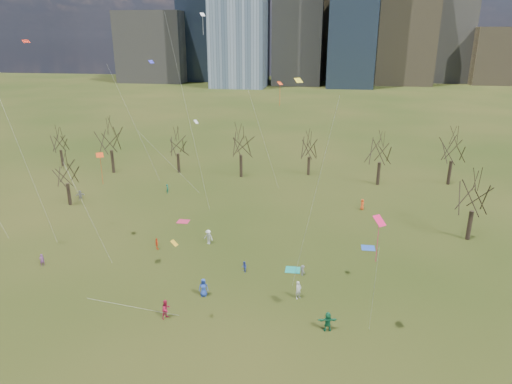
# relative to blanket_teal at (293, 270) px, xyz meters

# --- Properties ---
(ground) EXTENTS (500.00, 500.00, 0.00)m
(ground) POSITION_rel_blanket_teal_xyz_m (-4.87, -6.79, -0.01)
(ground) COLOR black
(ground) RESTS_ON ground
(downtown_skyline) EXTENTS (212.50, 78.00, 118.00)m
(downtown_skyline) POSITION_rel_blanket_teal_xyz_m (-7.30, 203.86, 38.99)
(downtown_skyline) COLOR slate
(downtown_skyline) RESTS_ON ground
(bare_tree_row) EXTENTS (113.04, 29.80, 9.50)m
(bare_tree_row) POSITION_rel_blanket_teal_xyz_m (-4.95, 30.44, 6.10)
(bare_tree_row) COLOR black
(bare_tree_row) RESTS_ON ground
(blanket_teal) EXTENTS (1.60, 1.50, 0.03)m
(blanket_teal) POSITION_rel_blanket_teal_xyz_m (0.00, 0.00, 0.00)
(blanket_teal) COLOR #178A7A
(blanket_teal) RESTS_ON ground
(blanket_navy) EXTENTS (1.60, 1.50, 0.03)m
(blanket_navy) POSITION_rel_blanket_teal_xyz_m (8.59, 6.80, 0.00)
(blanket_navy) COLOR #264CB2
(blanket_navy) RESTS_ON ground
(blanket_crimson) EXTENTS (1.60, 1.50, 0.03)m
(blanket_crimson) POSITION_rel_blanket_teal_xyz_m (-15.95, 11.38, 0.00)
(blanket_crimson) COLOR #BF264A
(blanket_crimson) RESTS_ON ground
(person_0) EXTENTS (1.01, 0.76, 1.87)m
(person_0) POSITION_rel_blanket_teal_xyz_m (-8.28, -6.56, 0.92)
(person_0) COLOR #2746AD
(person_0) RESTS_ON ground
(person_1) EXTENTS (0.76, 0.79, 1.83)m
(person_1) POSITION_rel_blanket_teal_xyz_m (0.94, -5.56, 0.90)
(person_1) COLOR silver
(person_1) RESTS_ON ground
(person_2) EXTENTS (1.04, 1.12, 1.85)m
(person_2) POSITION_rel_blanket_teal_xyz_m (-10.66, -10.66, 0.91)
(person_2) COLOR #B51940
(person_2) RESTS_ON ground
(person_3) EXTENTS (0.78, 0.88, 1.18)m
(person_3) POSITION_rel_blanket_teal_xyz_m (1.12, -1.00, 0.58)
(person_3) COLOR slate
(person_3) RESTS_ON ground
(person_4) EXTENTS (0.78, 0.88, 1.43)m
(person_4) POSITION_rel_blanket_teal_xyz_m (-16.47, 2.64, 0.70)
(person_4) COLOR #EF451A
(person_4) RESTS_ON ground
(person_5) EXTENTS (1.75, 0.87, 1.80)m
(person_5) POSITION_rel_blanket_teal_xyz_m (3.78, -10.33, 0.89)
(person_5) COLOR #186F45
(person_5) RESTS_ON ground
(person_7) EXTENTS (0.58, 0.63, 1.44)m
(person_7) POSITION_rel_blanket_teal_xyz_m (-27.63, -3.24, 0.71)
(person_7) COLOR #7D4387
(person_7) RESTS_ON ground
(person_8) EXTENTS (0.66, 0.73, 1.23)m
(person_8) POSITION_rel_blanket_teal_xyz_m (-5.17, -1.23, 0.60)
(person_8) COLOR #2838AF
(person_8) RESTS_ON ground
(person_9) EXTENTS (1.33, 1.01, 1.83)m
(person_9) POSITION_rel_blanket_teal_xyz_m (-10.75, 5.07, 0.90)
(person_9) COLOR silver
(person_9) RESTS_ON ground
(person_11) EXTENTS (1.47, 1.04, 1.53)m
(person_11) POSITION_rel_blanket_teal_xyz_m (-34.40, 17.45, 0.75)
(person_11) COLOR slate
(person_11) RESTS_ON ground
(person_12) EXTENTS (0.67, 0.88, 1.63)m
(person_12) POSITION_rel_blanket_teal_xyz_m (8.71, 19.78, 0.80)
(person_12) COLOR #FF551C
(person_12) RESTS_ON ground
(person_13) EXTENTS (0.44, 0.60, 1.52)m
(person_13) POSITION_rel_blanket_teal_xyz_m (-21.99, 22.47, 0.74)
(person_13) COLOR #186F58
(person_13) RESTS_ON ground
(kites_airborne) EXTENTS (69.74, 46.37, 30.70)m
(kites_airborne) POSITION_rel_blanket_teal_xyz_m (-11.54, 3.32, 11.99)
(kites_airborne) COLOR #DE4112
(kites_airborne) RESTS_ON ground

